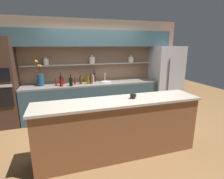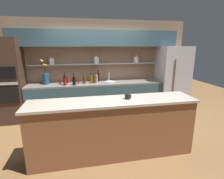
{
  "view_description": "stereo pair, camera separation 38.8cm",
  "coord_description": "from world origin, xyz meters",
  "px_view_note": "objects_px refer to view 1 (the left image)",
  "views": [
    {
      "loc": [
        -0.95,
        -3.32,
        1.91
      ],
      "look_at": [
        0.17,
        0.27,
        0.95
      ],
      "focal_mm": 28.0,
      "sensor_mm": 36.0,
      "label": 1
    },
    {
      "loc": [
        -0.58,
        -3.42,
        1.91
      ],
      "look_at": [
        0.17,
        0.27,
        0.95
      ],
      "focal_mm": 28.0,
      "sensor_mm": 36.0,
      "label": 2
    }
  ],
  "objects_px": {
    "oven_tower": "(0,84)",
    "refrigerator": "(165,78)",
    "bottle_oil_3": "(88,80)",
    "bottle_sauce_5": "(62,83)",
    "bottle_sauce_11": "(75,81)",
    "bottle_oil_7": "(87,79)",
    "flower_vase": "(41,79)",
    "bottle_wine_6": "(61,81)",
    "bottle_wine_4": "(94,77)",
    "bottle_spirit_2": "(91,79)",
    "bottle_spirit_8": "(93,79)",
    "bottle_sauce_9": "(64,81)",
    "bottle_spirit_10": "(81,80)",
    "bottle_sauce_1": "(56,82)",
    "bottle_wine_0": "(71,82)",
    "coffee_mug": "(133,96)",
    "sink_fixture": "(106,81)"
  },
  "relations": [
    {
      "from": "bottle_wine_6",
      "to": "bottle_wine_4",
      "type": "bearing_deg",
      "value": 17.0
    },
    {
      "from": "bottle_wine_6",
      "to": "bottle_sauce_11",
      "type": "distance_m",
      "value": 0.35
    },
    {
      "from": "sink_fixture",
      "to": "bottle_sauce_5",
      "type": "xyz_separation_m",
      "value": [
        -1.18,
        -0.19,
        0.06
      ]
    },
    {
      "from": "sink_fixture",
      "to": "bottle_wine_4",
      "type": "bearing_deg",
      "value": 148.75
    },
    {
      "from": "flower_vase",
      "to": "bottle_sauce_9",
      "type": "relative_size",
      "value": 3.81
    },
    {
      "from": "bottle_spirit_8",
      "to": "bottle_spirit_10",
      "type": "height_order",
      "value": "bottle_spirit_8"
    },
    {
      "from": "bottle_spirit_8",
      "to": "bottle_wine_0",
      "type": "bearing_deg",
      "value": -161.88
    },
    {
      "from": "oven_tower",
      "to": "coffee_mug",
      "type": "xyz_separation_m",
      "value": [
        2.5,
        -1.91,
        0.02
      ]
    },
    {
      "from": "bottle_oil_3",
      "to": "bottle_sauce_9",
      "type": "relative_size",
      "value": 1.46
    },
    {
      "from": "bottle_spirit_2",
      "to": "bottle_spirit_10",
      "type": "height_order",
      "value": "bottle_spirit_2"
    },
    {
      "from": "refrigerator",
      "to": "bottle_oil_7",
      "type": "distance_m",
      "value": 2.38
    },
    {
      "from": "bottle_sauce_11",
      "to": "bottle_sauce_5",
      "type": "bearing_deg",
      "value": -156.57
    },
    {
      "from": "bottle_sauce_1",
      "to": "bottle_spirit_2",
      "type": "height_order",
      "value": "bottle_spirit_2"
    },
    {
      "from": "bottle_oil_3",
      "to": "bottle_sauce_5",
      "type": "distance_m",
      "value": 0.68
    },
    {
      "from": "bottle_spirit_2",
      "to": "bottle_oil_3",
      "type": "distance_m",
      "value": 0.08
    },
    {
      "from": "flower_vase",
      "to": "bottle_sauce_11",
      "type": "xyz_separation_m",
      "value": [
        0.83,
        -0.09,
        -0.09
      ]
    },
    {
      "from": "bottle_wine_0",
      "to": "bottle_spirit_10",
      "type": "distance_m",
      "value": 0.29
    },
    {
      "from": "bottle_wine_6",
      "to": "bottle_sauce_9",
      "type": "bearing_deg",
      "value": 71.02
    },
    {
      "from": "oven_tower",
      "to": "refrigerator",
      "type": "bearing_deg",
      "value": -0.47
    },
    {
      "from": "bottle_sauce_1",
      "to": "coffee_mug",
      "type": "height_order",
      "value": "same"
    },
    {
      "from": "bottle_spirit_2",
      "to": "bottle_sauce_9",
      "type": "relative_size",
      "value": 1.59
    },
    {
      "from": "bottle_sauce_5",
      "to": "oven_tower",
      "type": "bearing_deg",
      "value": 172.76
    },
    {
      "from": "sink_fixture",
      "to": "bottle_spirit_10",
      "type": "height_order",
      "value": "sink_fixture"
    },
    {
      "from": "bottle_oil_3",
      "to": "sink_fixture",
      "type": "bearing_deg",
      "value": 9.65
    },
    {
      "from": "oven_tower",
      "to": "bottle_sauce_5",
      "type": "xyz_separation_m",
      "value": [
        1.37,
        -0.17,
        -0.04
      ]
    },
    {
      "from": "flower_vase",
      "to": "bottle_oil_3",
      "type": "bearing_deg",
      "value": -6.83
    },
    {
      "from": "flower_vase",
      "to": "bottle_wine_4",
      "type": "xyz_separation_m",
      "value": [
        1.39,
        0.12,
        -0.05
      ]
    },
    {
      "from": "flower_vase",
      "to": "bottle_oil_3",
      "type": "distance_m",
      "value": 1.18
    },
    {
      "from": "bottle_spirit_10",
      "to": "bottle_sauce_11",
      "type": "bearing_deg",
      "value": 174.81
    },
    {
      "from": "bottle_oil_7",
      "to": "bottle_sauce_9",
      "type": "distance_m",
      "value": 0.63
    },
    {
      "from": "bottle_wine_4",
      "to": "bottle_oil_7",
      "type": "bearing_deg",
      "value": -177.61
    },
    {
      "from": "refrigerator",
      "to": "sink_fixture",
      "type": "relative_size",
      "value": 6.37
    },
    {
      "from": "sink_fixture",
      "to": "bottle_sauce_1",
      "type": "relative_size",
      "value": 1.56
    },
    {
      "from": "bottle_wine_4",
      "to": "bottle_sauce_11",
      "type": "height_order",
      "value": "bottle_wine_4"
    },
    {
      "from": "bottle_wine_0",
      "to": "bottle_sauce_1",
      "type": "height_order",
      "value": "bottle_wine_0"
    },
    {
      "from": "bottle_spirit_2",
      "to": "bottle_spirit_8",
      "type": "bearing_deg",
      "value": 51.26
    },
    {
      "from": "bottle_sauce_11",
      "to": "bottle_oil_7",
      "type": "bearing_deg",
      "value": 30.79
    },
    {
      "from": "bottle_oil_7",
      "to": "refrigerator",
      "type": "bearing_deg",
      "value": -5.2
    },
    {
      "from": "bottle_wine_0",
      "to": "bottle_wine_6",
      "type": "xyz_separation_m",
      "value": [
        -0.23,
        0.09,
        0.02
      ]
    },
    {
      "from": "flower_vase",
      "to": "oven_tower",
      "type": "bearing_deg",
      "value": -175.72
    },
    {
      "from": "refrigerator",
      "to": "bottle_sauce_1",
      "type": "bearing_deg",
      "value": 179.94
    },
    {
      "from": "bottle_spirit_10",
      "to": "refrigerator",
      "type": "bearing_deg",
      "value": 0.12
    },
    {
      "from": "bottle_oil_3",
      "to": "bottle_sauce_11",
      "type": "bearing_deg",
      "value": 172.2
    },
    {
      "from": "bottle_wine_0",
      "to": "bottle_wine_4",
      "type": "xyz_separation_m",
      "value": [
        0.67,
        0.36,
        0.01
      ]
    },
    {
      "from": "sink_fixture",
      "to": "oven_tower",
      "type": "bearing_deg",
      "value": -179.73
    },
    {
      "from": "oven_tower",
      "to": "bottle_spirit_10",
      "type": "bearing_deg",
      "value": -1.3
    },
    {
      "from": "coffee_mug",
      "to": "bottle_spirit_10",
      "type": "bearing_deg",
      "value": 109.0
    },
    {
      "from": "bottle_spirit_2",
      "to": "bottle_sauce_9",
      "type": "bearing_deg",
      "value": 165.88
    },
    {
      "from": "bottle_wine_0",
      "to": "bottle_sauce_9",
      "type": "height_order",
      "value": "bottle_wine_0"
    },
    {
      "from": "bottle_sauce_9",
      "to": "bottle_oil_3",
      "type": "bearing_deg",
      "value": -16.27
    }
  ]
}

